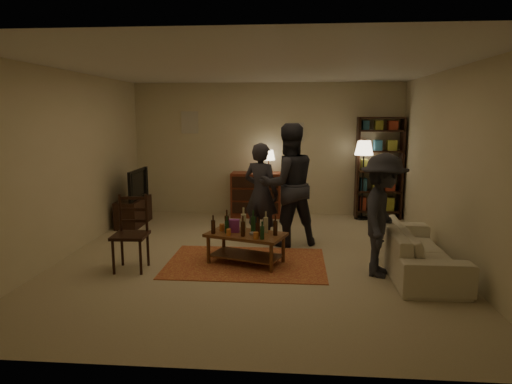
# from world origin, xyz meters

# --- Properties ---
(floor) EXTENTS (6.00, 6.00, 0.00)m
(floor) POSITION_xyz_m (0.00, 0.00, 0.00)
(floor) COLOR #C6B793
(floor) RESTS_ON ground
(room_shell) EXTENTS (6.00, 6.00, 6.00)m
(room_shell) POSITION_xyz_m (-0.65, 2.98, 1.81)
(room_shell) COLOR beige
(room_shell) RESTS_ON ground
(rug) EXTENTS (2.20, 1.50, 0.01)m
(rug) POSITION_xyz_m (-0.09, -0.29, 0.01)
(rug) COLOR maroon
(rug) RESTS_ON ground
(coffee_table) EXTENTS (1.19, 0.89, 0.77)m
(coffee_table) POSITION_xyz_m (-0.10, -0.28, 0.39)
(coffee_table) COLOR brown
(coffee_table) RESTS_ON ground
(dining_chair) EXTENTS (0.47, 0.47, 1.02)m
(dining_chair) POSITION_xyz_m (-1.60, -0.62, 0.54)
(dining_chair) COLOR black
(dining_chair) RESTS_ON ground
(tv_stand) EXTENTS (0.40, 1.00, 1.06)m
(tv_stand) POSITION_xyz_m (-2.44, 1.80, 0.38)
(tv_stand) COLOR black
(tv_stand) RESTS_ON ground
(dresser) EXTENTS (1.00, 0.50, 1.36)m
(dresser) POSITION_xyz_m (-0.19, 2.71, 0.48)
(dresser) COLOR maroon
(dresser) RESTS_ON ground
(bookshelf) EXTENTS (0.90, 0.34, 2.02)m
(bookshelf) POSITION_xyz_m (2.25, 2.78, 1.03)
(bookshelf) COLOR black
(bookshelf) RESTS_ON ground
(floor_lamp) EXTENTS (0.36, 0.36, 1.56)m
(floor_lamp) POSITION_xyz_m (1.92, 2.65, 1.32)
(floor_lamp) COLOR black
(floor_lamp) RESTS_ON ground
(sofa) EXTENTS (0.81, 2.08, 0.61)m
(sofa) POSITION_xyz_m (2.20, -0.40, 0.30)
(sofa) COLOR beige
(sofa) RESTS_ON ground
(person_left) EXTENTS (0.70, 0.60, 1.63)m
(person_left) POSITION_xyz_m (0.04, 0.81, 0.81)
(person_left) COLOR #2B2A32
(person_left) RESTS_ON ground
(person_right) EXTENTS (1.14, 1.03, 1.93)m
(person_right) POSITION_xyz_m (0.47, 0.72, 0.97)
(person_right) COLOR #292931
(person_right) RESTS_ON ground
(person_by_sofa) EXTENTS (0.88, 1.16, 1.59)m
(person_by_sofa) POSITION_xyz_m (1.70, -0.60, 0.79)
(person_by_sofa) COLOR #2A2A32
(person_by_sofa) RESTS_ON ground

